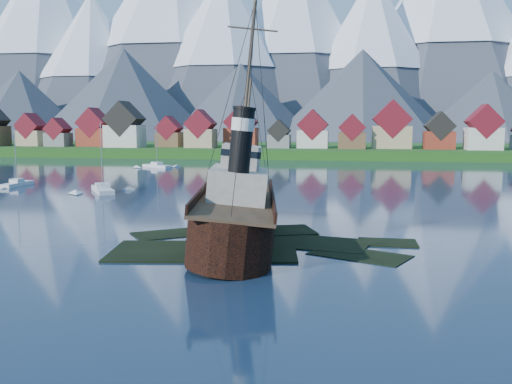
# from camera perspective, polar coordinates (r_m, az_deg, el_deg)

# --- Properties ---
(ground) EXTENTS (1400.00, 1400.00, 0.00)m
(ground) POSITION_cam_1_polar(r_m,az_deg,el_deg) (57.35, -1.82, -5.68)
(ground) COLOR #16273F
(ground) RESTS_ON ground
(shoal) EXTENTS (31.71, 21.24, 1.14)m
(shoal) POSITION_cam_1_polar(r_m,az_deg,el_deg) (59.20, 0.28, -5.62)
(shoal) COLOR black
(shoal) RESTS_ON ground
(shore_bank) EXTENTS (600.00, 80.00, 3.20)m
(shore_bank) POSITION_cam_1_polar(r_m,az_deg,el_deg) (225.51, 6.44, 3.83)
(shore_bank) COLOR #173F12
(shore_bank) RESTS_ON ground
(seawall) EXTENTS (600.00, 2.50, 2.00)m
(seawall) POSITION_cam_1_polar(r_m,az_deg,el_deg) (187.63, 5.88, 3.19)
(seawall) COLOR #3F3D38
(seawall) RESTS_ON ground
(town) EXTENTS (250.96, 16.69, 17.30)m
(town) POSITION_cam_1_polar(r_m,az_deg,el_deg) (211.70, -2.80, 6.09)
(town) COLOR maroon
(town) RESTS_ON ground
(mountains) EXTENTS (965.00, 340.00, 205.00)m
(mountains) POSITION_cam_1_polar(r_m,az_deg,el_deg) (541.74, 8.14, 15.17)
(mountains) COLOR #2D333D
(mountains) RESTS_ON ground
(tugboat_wreck) EXTENTS (7.48, 32.24, 25.55)m
(tugboat_wreck) POSITION_cam_1_polar(r_m,az_deg,el_deg) (60.93, -1.99, -1.86)
(tugboat_wreck) COLOR black
(tugboat_wreck) RESTS_ON ground
(sailboat_a) EXTENTS (7.93, 10.44, 13.01)m
(sailboat_a) POSITION_cam_1_polar(r_m,az_deg,el_deg) (106.41, -15.08, 0.17)
(sailboat_a) COLOR silver
(sailboat_a) RESTS_ON ground
(sailboat_b) EXTENTS (2.30, 8.61, 12.42)m
(sailboat_b) POSITION_cam_1_polar(r_m,az_deg,el_deg) (121.29, -22.78, 0.68)
(sailboat_b) COLOR silver
(sailboat_b) RESTS_ON ground
(sailboat_c) EXTENTS (9.69, 7.30, 12.72)m
(sailboat_c) POSITION_cam_1_polar(r_m,az_deg,el_deg) (159.16, -9.87, 2.53)
(sailboat_c) COLOR silver
(sailboat_c) RESTS_ON ground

